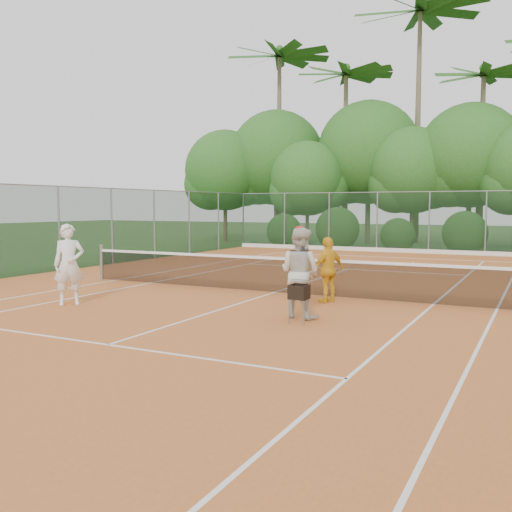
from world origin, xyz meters
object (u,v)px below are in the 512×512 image
at_px(player_center_grp, 300,272).
at_px(ball_hopper, 299,293).
at_px(player_yellow, 328,270).
at_px(player_white, 69,264).

bearing_deg(player_center_grp, ball_hopper, -68.42).
bearing_deg(player_center_grp, player_yellow, 92.81).
bearing_deg(ball_hopper, player_white, -156.72).
distance_m(player_center_grp, player_yellow, 2.01).
bearing_deg(player_white, ball_hopper, -42.76).
distance_m(player_center_grp, ball_hopper, 0.71).
bearing_deg(player_yellow, player_center_grp, 28.78).
height_order(player_white, player_yellow, player_white).
xyz_separation_m(player_white, player_yellow, (5.29, 3.02, -0.16)).
height_order(player_white, player_center_grp, player_center_grp).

